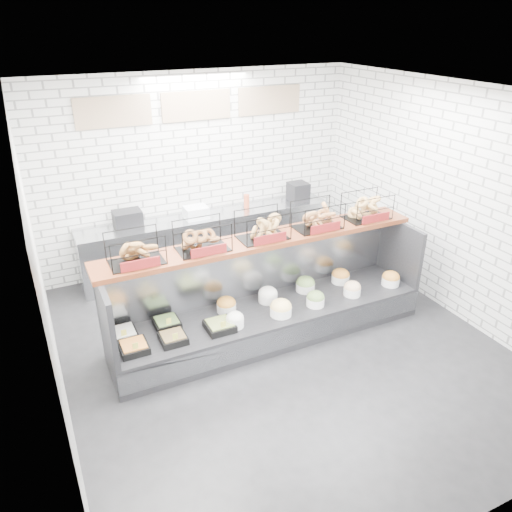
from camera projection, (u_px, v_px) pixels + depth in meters
ground at (281, 346)px, 6.16m from camera, size 5.50×5.50×0.00m
room_shell at (260, 172)px, 5.75m from camera, size 5.02×5.51×3.01m
display_case at (268, 311)px, 6.30m from camera, size 4.00×0.90×1.20m
bagel_shelf at (263, 229)px, 5.98m from camera, size 4.10×0.50×0.40m
prep_counter at (209, 240)px, 7.93m from camera, size 4.00×0.60×1.20m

